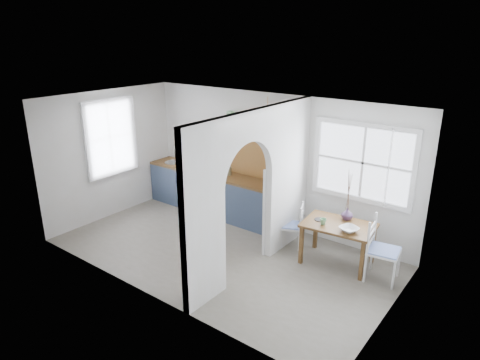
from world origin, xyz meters
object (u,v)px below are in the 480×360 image
Objects in this scene: chair_left at (292,225)px; dining_table at (337,244)px; chair_right at (384,250)px; kettle at (285,183)px; vase at (347,214)px.

dining_table is at bearing 62.45° from chair_left.
chair_left is (-0.91, 0.07, 0.05)m from dining_table.
chair_right reaches higher than dining_table.
chair_left is 3.06× the size of kettle.
kettle is at bearing 69.84° from chair_right.
chair_right is at bearing 63.02° from chair_left.
kettle is 1.33m from vase.
dining_table is 1.50m from kettle.
kettle reaches higher than vase.
dining_table is 0.52m from vase.
kettle is 1.32× the size of vase.
chair_right is 3.80× the size of kettle.
kettle is at bearing -155.90° from chair_left.
chair_left reaches higher than dining_table.
chair_left is at bearing -42.69° from kettle.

